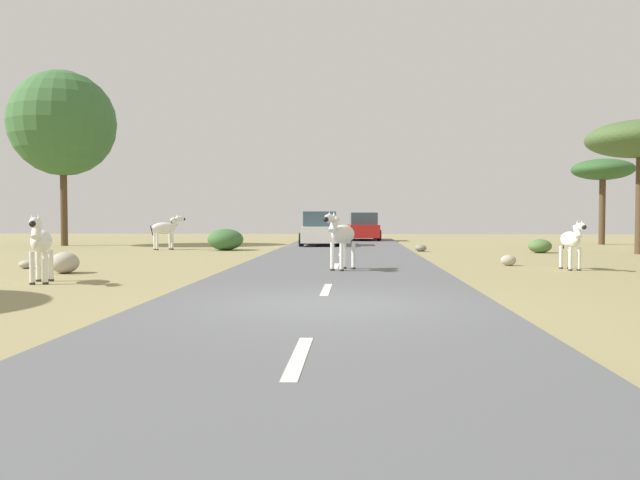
{
  "coord_description": "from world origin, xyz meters",
  "views": [
    {
      "loc": [
        0.5,
        -10.36,
        1.5
      ],
      "look_at": [
        -0.64,
        9.21,
        0.78
      ],
      "focal_mm": 34.81,
      "sensor_mm": 36.0,
      "label": 1
    }
  ],
  "objects_px": {
    "tree_0": "(603,171)",
    "tree_4": "(63,124)",
    "zebra_0": "(341,235)",
    "rock_0": "(27,264)",
    "rock_1": "(421,248)",
    "car_1": "(320,230)",
    "rock_3": "(65,263)",
    "car_0": "(363,227)",
    "rock_2": "(508,260)",
    "zebra_2": "(41,242)",
    "zebra_3": "(571,240)",
    "bush_0": "(540,246)",
    "bush_1": "(225,240)",
    "zebra_1": "(165,229)"
  },
  "relations": [
    {
      "from": "tree_0",
      "to": "tree_4",
      "type": "distance_m",
      "value": 29.1
    },
    {
      "from": "zebra_0",
      "to": "rock_0",
      "type": "distance_m",
      "value": 9.29
    },
    {
      "from": "rock_0",
      "to": "rock_1",
      "type": "bearing_deg",
      "value": 38.25
    },
    {
      "from": "car_1",
      "to": "tree_4",
      "type": "distance_m",
      "value": 14.57
    },
    {
      "from": "zebra_0",
      "to": "rock_3",
      "type": "height_order",
      "value": "zebra_0"
    },
    {
      "from": "tree_4",
      "to": "rock_1",
      "type": "height_order",
      "value": "tree_4"
    },
    {
      "from": "car_1",
      "to": "rock_0",
      "type": "distance_m",
      "value": 16.38
    },
    {
      "from": "car_0",
      "to": "rock_2",
      "type": "bearing_deg",
      "value": -81.14
    },
    {
      "from": "zebra_2",
      "to": "car_1",
      "type": "height_order",
      "value": "car_1"
    },
    {
      "from": "zebra_3",
      "to": "tree_4",
      "type": "distance_m",
      "value": 26.06
    },
    {
      "from": "zebra_3",
      "to": "rock_1",
      "type": "distance_m",
      "value": 9.99
    },
    {
      "from": "zebra_0",
      "to": "bush_0",
      "type": "bearing_deg",
      "value": -104.65
    },
    {
      "from": "bush_0",
      "to": "rock_3",
      "type": "xyz_separation_m",
      "value": [
        -15.53,
        -10.42,
        -0.0
      ]
    },
    {
      "from": "car_0",
      "to": "car_1",
      "type": "distance_m",
      "value": 7.82
    },
    {
      "from": "zebra_0",
      "to": "bush_1",
      "type": "xyz_separation_m",
      "value": [
        -5.53,
        10.88,
        -0.52
      ]
    },
    {
      "from": "zebra_0",
      "to": "bush_0",
      "type": "xyz_separation_m",
      "value": [
        8.14,
        9.58,
        -0.72
      ]
    },
    {
      "from": "zebra_1",
      "to": "car_1",
      "type": "distance_m",
      "value": 7.94
    },
    {
      "from": "zebra_2",
      "to": "rock_2",
      "type": "distance_m",
      "value": 13.25
    },
    {
      "from": "car_0",
      "to": "rock_3",
      "type": "bearing_deg",
      "value": -112.7
    },
    {
      "from": "car_0",
      "to": "bush_1",
      "type": "relative_size",
      "value": 2.73
    },
    {
      "from": "zebra_0",
      "to": "car_1",
      "type": "xyz_separation_m",
      "value": [
        -1.45,
        14.99,
        -0.16
      ]
    },
    {
      "from": "tree_0",
      "to": "tree_4",
      "type": "relative_size",
      "value": 0.51
    },
    {
      "from": "bush_0",
      "to": "rock_3",
      "type": "distance_m",
      "value": 18.7
    },
    {
      "from": "car_1",
      "to": "rock_2",
      "type": "xyz_separation_m",
      "value": [
        6.58,
        -12.48,
        -0.68
      ]
    },
    {
      "from": "rock_1",
      "to": "rock_2",
      "type": "height_order",
      "value": "rock_2"
    },
    {
      "from": "car_1",
      "to": "bush_1",
      "type": "distance_m",
      "value": 5.81
    },
    {
      "from": "zebra_2",
      "to": "rock_1",
      "type": "relative_size",
      "value": 2.88
    },
    {
      "from": "tree_4",
      "to": "bush_0",
      "type": "distance_m",
      "value": 24.41
    },
    {
      "from": "bush_1",
      "to": "rock_1",
      "type": "relative_size",
      "value": 2.9
    },
    {
      "from": "zebra_1",
      "to": "rock_0",
      "type": "xyz_separation_m",
      "value": [
        -0.85,
        -10.54,
        -0.85
      ]
    },
    {
      "from": "rock_3",
      "to": "rock_2",
      "type": "bearing_deg",
      "value": 15.0
    },
    {
      "from": "zebra_0",
      "to": "zebra_2",
      "type": "relative_size",
      "value": 1.0
    },
    {
      "from": "zebra_0",
      "to": "car_1",
      "type": "relative_size",
      "value": 0.37
    },
    {
      "from": "zebra_3",
      "to": "tree_0",
      "type": "distance_m",
      "value": 18.75
    },
    {
      "from": "car_0",
      "to": "bush_0",
      "type": "height_order",
      "value": "car_0"
    },
    {
      "from": "zebra_3",
      "to": "rock_2",
      "type": "height_order",
      "value": "zebra_3"
    },
    {
      "from": "car_1",
      "to": "rock_3",
      "type": "bearing_deg",
      "value": -112.08
    },
    {
      "from": "bush_0",
      "to": "rock_2",
      "type": "xyz_separation_m",
      "value": [
        -3.01,
        -7.06,
        -0.12
      ]
    },
    {
      "from": "tree_4",
      "to": "rock_0",
      "type": "height_order",
      "value": "tree_4"
    },
    {
      "from": "bush_1",
      "to": "zebra_3",
      "type": "bearing_deg",
      "value": -39.3
    },
    {
      "from": "car_0",
      "to": "rock_1",
      "type": "relative_size",
      "value": 7.91
    },
    {
      "from": "rock_0",
      "to": "rock_3",
      "type": "xyz_separation_m",
      "value": [
        1.84,
        -1.43,
        0.16
      ]
    },
    {
      "from": "car_0",
      "to": "rock_1",
      "type": "bearing_deg",
      "value": -82.02
    },
    {
      "from": "zebra_2",
      "to": "rock_3",
      "type": "distance_m",
      "value": 2.66
    },
    {
      "from": "bush_1",
      "to": "rock_0",
      "type": "height_order",
      "value": "bush_1"
    },
    {
      "from": "tree_4",
      "to": "rock_3",
      "type": "distance_m",
      "value": 18.36
    },
    {
      "from": "zebra_0",
      "to": "bush_1",
      "type": "bearing_deg",
      "value": -37.33
    },
    {
      "from": "zebra_0",
      "to": "bush_1",
      "type": "distance_m",
      "value": 12.22
    },
    {
      "from": "zebra_2",
      "to": "zebra_3",
      "type": "xyz_separation_m",
      "value": [
        13.26,
        4.35,
        -0.09
      ]
    },
    {
      "from": "bush_0",
      "to": "rock_1",
      "type": "relative_size",
      "value": 1.72
    }
  ]
}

